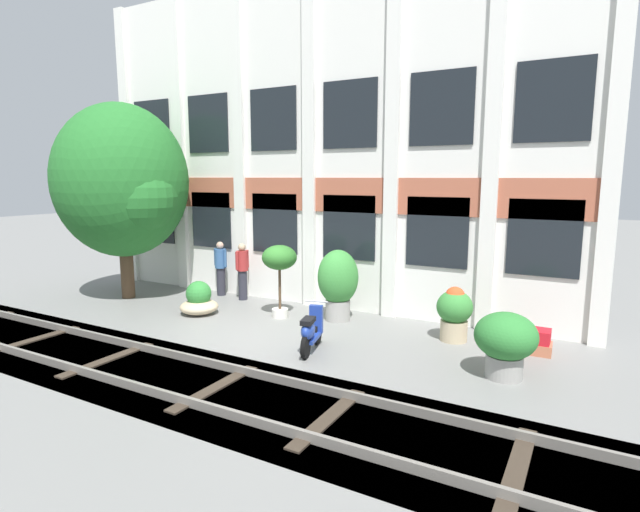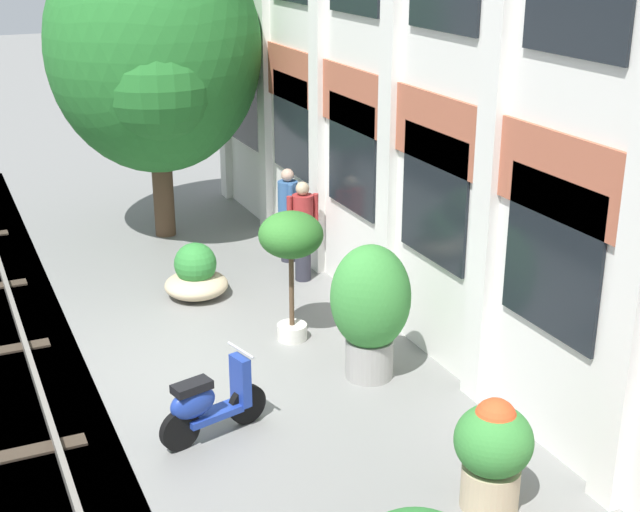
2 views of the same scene
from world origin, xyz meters
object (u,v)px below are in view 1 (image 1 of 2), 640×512
object	(u,v)px
potted_plant_stone_basin	(454,311)
potted_plant_glazed_jar	(506,340)
potted_plant_wide_bowl	(199,301)
potted_plant_fluted_column	(338,281)
potted_plant_square_trough	(529,341)
resident_by_doorway	(242,270)
broadleaf_tree	(122,184)
potted_plant_tall_urn	(279,262)
resident_watching_tracks	(221,267)
scooter_near_curb	(311,331)

from	to	relation	value
potted_plant_stone_basin	potted_plant_glazed_jar	bearing A→B (deg)	-50.90
potted_plant_wide_bowl	potted_plant_fluted_column	bearing A→B (deg)	20.10
potted_plant_square_trough	resident_by_doorway	bearing A→B (deg)	175.11
broadleaf_tree	potted_plant_wide_bowl	xyz separation A→B (m)	(3.11, -0.34, -3.01)
potted_plant_tall_urn	resident_by_doorway	bearing A→B (deg)	152.74
potted_plant_square_trough	resident_watching_tracks	bearing A→B (deg)	174.85
potted_plant_wide_bowl	potted_plant_glazed_jar	distance (m)	7.75
potted_plant_wide_bowl	scooter_near_curb	size ratio (longest dim) A/B	0.73
potted_plant_square_trough	potted_plant_stone_basin	distance (m)	1.60
resident_watching_tracks	potted_plant_tall_urn	bearing A→B (deg)	77.60
potted_plant_wide_bowl	potted_plant_glazed_jar	bearing A→B (deg)	-3.86
potted_plant_fluted_column	resident_watching_tracks	xyz separation A→B (m)	(-4.33, 0.66, -0.12)
potted_plant_tall_urn	potted_plant_wide_bowl	size ratio (longest dim) A/B	1.88
potted_plant_wide_bowl	resident_watching_tracks	distance (m)	2.18
broadleaf_tree	resident_watching_tracks	world-z (taller)	broadleaf_tree
potted_plant_stone_basin	potted_plant_wide_bowl	xyz separation A→B (m)	(-6.41, -1.10, -0.32)
potted_plant_square_trough	resident_watching_tracks	size ratio (longest dim) A/B	0.54
potted_plant_tall_urn	broadleaf_tree	bearing A→B (deg)	-175.15
potted_plant_square_trough	potted_plant_stone_basin	world-z (taller)	potted_plant_stone_basin
resident_by_doorway	potted_plant_tall_urn	bearing A→B (deg)	-22.47
potted_plant_tall_urn	scooter_near_curb	xyz separation A→B (m)	(1.99, -1.84, -1.01)
potted_plant_stone_basin	potted_plant_tall_urn	bearing A→B (deg)	-175.77
resident_by_doorway	broadleaf_tree	bearing A→B (deg)	-150.34
potted_plant_wide_bowl	scooter_near_curb	xyz separation A→B (m)	(4.02, -1.07, 0.09)
potted_plant_fluted_column	potted_plant_square_trough	bearing A→B (deg)	-1.77
scooter_near_curb	potted_plant_tall_urn	bearing A→B (deg)	32.47
potted_plant_fluted_column	potted_plant_glazed_jar	world-z (taller)	potted_plant_fluted_column
potted_plant_fluted_column	potted_plant_glazed_jar	xyz separation A→B (m)	(4.27, -1.79, -0.31)
potted_plant_stone_basin	potted_plant_wide_bowl	world-z (taller)	potted_plant_stone_basin
broadleaf_tree	potted_plant_square_trough	xyz separation A→B (m)	(11.06, 0.79, -3.11)
scooter_near_curb	resident_watching_tracks	bearing A→B (deg)	43.93
broadleaf_tree	potted_plant_square_trough	world-z (taller)	broadleaf_tree
broadleaf_tree	resident_by_doorway	size ratio (longest dim) A/B	3.39
potted_plant_tall_urn	resident_watching_tracks	distance (m)	3.18
potted_plant_stone_basin	resident_by_doorway	xyz separation A→B (m)	(-6.36, 0.70, 0.23)
broadleaf_tree	potted_plant_stone_basin	world-z (taller)	broadleaf_tree
broadleaf_tree	potted_plant_tall_urn	distance (m)	5.51
potted_plant_square_trough	potted_plant_stone_basin	xyz separation A→B (m)	(-1.54, -0.03, 0.43)
broadleaf_tree	potted_plant_stone_basin	bearing A→B (deg)	4.57
potted_plant_tall_urn	resident_by_doorway	world-z (taller)	potted_plant_tall_urn
resident_watching_tracks	potted_plant_stone_basin	bearing A→B (deg)	92.64
potted_plant_fluted_column	potted_plant_tall_urn	bearing A→B (deg)	-160.95
scooter_near_curb	potted_plant_glazed_jar	bearing A→B (deg)	-96.32
potted_plant_square_trough	potted_plant_wide_bowl	xyz separation A→B (m)	(-7.95, -1.13, 0.11)
potted_plant_fluted_column	resident_by_doorway	world-z (taller)	potted_plant_fluted_column
broadleaf_tree	potted_plant_wide_bowl	bearing A→B (deg)	-6.22
potted_plant_tall_urn	resident_watching_tracks	size ratio (longest dim) A/B	1.14
potted_plant_glazed_jar	resident_by_doorway	world-z (taller)	resident_by_doorway
potted_plant_square_trough	resident_by_doorway	world-z (taller)	resident_by_doorway
potted_plant_stone_basin	scooter_near_curb	world-z (taller)	potted_plant_stone_basin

